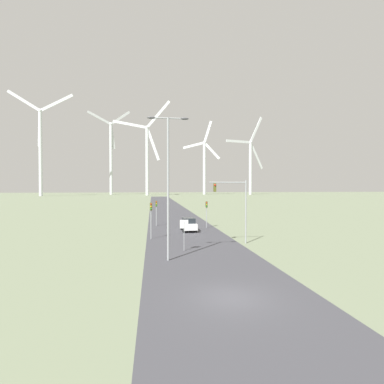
{
  "coord_description": "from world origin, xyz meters",
  "views": [
    {
      "loc": [
        -4.34,
        -15.99,
        6.14
      ],
      "look_at": [
        0.0,
        16.6,
        5.53
      ],
      "focal_mm": 28.0,
      "sensor_mm": 36.0,
      "label": 1
    }
  ],
  "objects_px": {
    "traffic_light_post_near_right": "(207,208)",
    "car_approaching": "(189,224)",
    "streetlamp": "(168,173)",
    "traffic_light_mast_overhead": "(234,199)",
    "traffic_light_post_near_left": "(151,212)",
    "wind_turbine_right": "(204,162)",
    "traffic_light_post_mid_left": "(156,207)",
    "stop_sign_near": "(184,229)",
    "wind_turbine_center": "(147,153)",
    "wind_turbine_far_right": "(250,161)",
    "wind_turbine_far_left": "(40,144)",
    "wind_turbine_left": "(111,152)"
  },
  "relations": [
    {
      "from": "traffic_light_mast_overhead",
      "to": "wind_turbine_right",
      "type": "bearing_deg",
      "value": 80.96
    },
    {
      "from": "wind_turbine_far_right",
      "to": "wind_turbine_far_left",
      "type": "bearing_deg",
      "value": -173.43
    },
    {
      "from": "streetlamp",
      "to": "traffic_light_mast_overhead",
      "type": "relative_size",
      "value": 1.74
    },
    {
      "from": "stop_sign_near",
      "to": "wind_turbine_right",
      "type": "distance_m",
      "value": 204.19
    },
    {
      "from": "wind_turbine_right",
      "to": "streetlamp",
      "type": "bearing_deg",
      "value": -100.79
    },
    {
      "from": "traffic_light_post_near_left",
      "to": "wind_turbine_far_left",
      "type": "bearing_deg",
      "value": 112.85
    },
    {
      "from": "traffic_light_post_near_left",
      "to": "traffic_light_post_near_right",
      "type": "distance_m",
      "value": 11.72
    },
    {
      "from": "traffic_light_post_near_left",
      "to": "stop_sign_near",
      "type": "bearing_deg",
      "value": -65.62
    },
    {
      "from": "traffic_light_post_near_left",
      "to": "wind_turbine_far_right",
      "type": "xyz_separation_m",
      "value": [
        74.41,
        184.98,
        22.5
      ]
    },
    {
      "from": "traffic_light_post_near_right",
      "to": "wind_turbine_far_left",
      "type": "distance_m",
      "value": 180.89
    },
    {
      "from": "traffic_light_post_near_left",
      "to": "traffic_light_mast_overhead",
      "type": "bearing_deg",
      "value": -24.75
    },
    {
      "from": "wind_turbine_left",
      "to": "wind_turbine_center",
      "type": "height_order",
      "value": "wind_turbine_center"
    },
    {
      "from": "stop_sign_near",
      "to": "traffic_light_post_mid_left",
      "type": "distance_m",
      "value": 18.68
    },
    {
      "from": "streetlamp",
      "to": "stop_sign_near",
      "type": "bearing_deg",
      "value": 64.08
    },
    {
      "from": "traffic_light_post_near_right",
      "to": "wind_turbine_far_left",
      "type": "xyz_separation_m",
      "value": [
        -79.02,
        159.81,
        30.63
      ]
    },
    {
      "from": "traffic_light_post_mid_left",
      "to": "wind_turbine_far_right",
      "type": "xyz_separation_m",
      "value": [
        73.63,
        173.41,
        22.73
      ]
    },
    {
      "from": "streetlamp",
      "to": "wind_turbine_left",
      "type": "bearing_deg",
      "value": 98.78
    },
    {
      "from": "stop_sign_near",
      "to": "wind_turbine_far_left",
      "type": "xyz_separation_m",
      "value": [
        -74.03,
        175.18,
        31.44
      ]
    },
    {
      "from": "traffic_light_post_mid_left",
      "to": "car_approaching",
      "type": "bearing_deg",
      "value": -53.98
    },
    {
      "from": "traffic_light_mast_overhead",
      "to": "wind_turbine_left",
      "type": "distance_m",
      "value": 208.55
    },
    {
      "from": "traffic_light_post_near_right",
      "to": "wind_turbine_far_right",
      "type": "distance_m",
      "value": 189.94
    },
    {
      "from": "car_approaching",
      "to": "wind_turbine_far_right",
      "type": "bearing_deg",
      "value": 68.87
    },
    {
      "from": "wind_turbine_left",
      "to": "wind_turbine_far_right",
      "type": "height_order",
      "value": "wind_turbine_left"
    },
    {
      "from": "traffic_light_post_near_left",
      "to": "wind_turbine_far_right",
      "type": "height_order",
      "value": "wind_turbine_far_right"
    },
    {
      "from": "traffic_light_mast_overhead",
      "to": "wind_turbine_far_left",
      "type": "xyz_separation_m",
      "value": [
        -79.73,
        172.32,
        28.74
      ]
    },
    {
      "from": "traffic_light_post_near_left",
      "to": "traffic_light_mast_overhead",
      "type": "height_order",
      "value": "traffic_light_mast_overhead"
    },
    {
      "from": "wind_turbine_far_left",
      "to": "wind_turbine_far_right",
      "type": "relative_size",
      "value": 1.12
    },
    {
      "from": "stop_sign_near",
      "to": "wind_turbine_far_right",
      "type": "bearing_deg",
      "value": 69.63
    },
    {
      "from": "streetlamp",
      "to": "wind_turbine_left",
      "type": "height_order",
      "value": "wind_turbine_left"
    },
    {
      "from": "streetlamp",
      "to": "traffic_light_mast_overhead",
      "type": "bearing_deg",
      "value": 40.68
    },
    {
      "from": "wind_turbine_left",
      "to": "car_approaching",
      "type": "bearing_deg",
      "value": -79.46
    },
    {
      "from": "traffic_light_post_near_left",
      "to": "wind_turbine_center",
      "type": "height_order",
      "value": "wind_turbine_center"
    },
    {
      "from": "streetlamp",
      "to": "wind_turbine_far_right",
      "type": "distance_m",
      "value": 209.4
    },
    {
      "from": "car_approaching",
      "to": "wind_turbine_far_right",
      "type": "distance_m",
      "value": 193.87
    },
    {
      "from": "traffic_light_mast_overhead",
      "to": "wind_turbine_left",
      "type": "height_order",
      "value": "wind_turbine_left"
    },
    {
      "from": "streetlamp",
      "to": "wind_turbine_left",
      "type": "distance_m",
      "value": 213.19
    },
    {
      "from": "car_approaching",
      "to": "wind_turbine_far_right",
      "type": "height_order",
      "value": "wind_turbine_far_right"
    },
    {
      "from": "traffic_light_post_near_left",
      "to": "wind_turbine_right",
      "type": "bearing_deg",
      "value": 78.22
    },
    {
      "from": "streetlamp",
      "to": "wind_turbine_right",
      "type": "relative_size",
      "value": 0.21
    },
    {
      "from": "traffic_light_post_mid_left",
      "to": "stop_sign_near",
      "type": "bearing_deg",
      "value": -82.69
    },
    {
      "from": "traffic_light_post_near_left",
      "to": "car_approaching",
      "type": "distance_m",
      "value": 7.9
    },
    {
      "from": "wind_turbine_far_left",
      "to": "wind_turbine_center",
      "type": "relative_size",
      "value": 1.02
    },
    {
      "from": "stop_sign_near",
      "to": "traffic_light_post_mid_left",
      "type": "height_order",
      "value": "traffic_light_post_mid_left"
    },
    {
      "from": "traffic_light_post_near_right",
      "to": "car_approaching",
      "type": "relative_size",
      "value": 0.94
    },
    {
      "from": "wind_turbine_center",
      "to": "wind_turbine_far_right",
      "type": "bearing_deg",
      "value": 6.19
    },
    {
      "from": "traffic_light_post_near_left",
      "to": "traffic_light_post_near_right",
      "type": "height_order",
      "value": "traffic_light_post_near_left"
    },
    {
      "from": "traffic_light_post_near_right",
      "to": "wind_turbine_far_right",
      "type": "height_order",
      "value": "wind_turbine_far_right"
    },
    {
      "from": "wind_turbine_far_left",
      "to": "wind_turbine_left",
      "type": "relative_size",
      "value": 1.03
    },
    {
      "from": "traffic_light_mast_overhead",
      "to": "traffic_light_post_near_left",
      "type": "bearing_deg",
      "value": 155.25
    },
    {
      "from": "traffic_light_post_near_left",
      "to": "car_approaching",
      "type": "height_order",
      "value": "traffic_light_post_near_left"
    }
  ]
}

